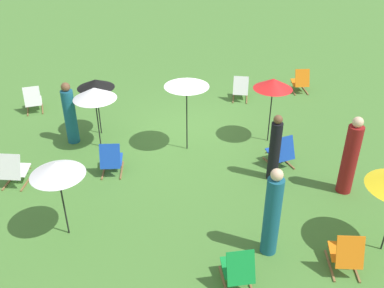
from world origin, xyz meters
TOP-DOWN VIEW (x-y plane):
  - ground_plane at (0.00, 0.00)m, footprint 40.00×40.00m
  - deckchair_1 at (4.22, 1.40)m, footprint 0.65×0.86m
  - deckchair_2 at (-2.04, 5.26)m, footprint 0.64×0.85m
  - deckchair_3 at (2.00, 1.35)m, footprint 0.57×0.82m
  - deckchair_4 at (-0.05, 5.26)m, footprint 0.50×0.77m
  - deckchair_5 at (-2.23, -2.18)m, footprint 0.68×0.87m
  - deckchair_6 at (-2.13, 1.78)m, footprint 0.63×0.84m
  - deckchair_7 at (-4.40, -2.44)m, footprint 0.56×0.81m
  - deckchair_8 at (4.30, -2.53)m, footprint 0.57×0.82m
  - umbrella_0 at (-2.24, 0.55)m, footprint 1.02×1.02m
  - umbrella_1 at (2.28, 0.03)m, footprint 1.11×1.11m
  - umbrella_2 at (0.02, 0.58)m, footprint 1.12×1.12m
  - umbrella_3 at (2.26, -0.70)m, footprint 1.00×1.00m
  - umbrella_4 at (2.92, 3.37)m, footprint 1.02×1.02m
  - person_0 at (-1.74, 2.27)m, footprint 0.32×0.32m
  - person_1 at (-0.85, 4.57)m, footprint 0.42×0.42m
  - person_2 at (-3.18, 3.06)m, footprint 0.44×0.44m
  - person_3 at (3.01, -0.36)m, footprint 0.41×0.41m

SIDE VIEW (x-z plane):
  - ground_plane at x=0.00m, z-range 0.00..0.00m
  - deckchair_1 at x=4.22m, z-range -0.05..0.79m
  - deckchair_2 at x=-2.04m, z-range -0.05..0.79m
  - deckchair_3 at x=2.00m, z-range -0.05..0.79m
  - deckchair_4 at x=-0.05m, z-range -0.05..0.79m
  - deckchair_5 at x=-2.23m, z-range -0.05..0.79m
  - deckchair_6 at x=-2.13m, z-range -0.05..0.79m
  - deckchair_7 at x=-4.40m, z-range -0.05..0.79m
  - deckchair_8 at x=4.30m, z-range -0.05..0.79m
  - person_0 at x=-1.74m, z-range -0.03..1.64m
  - person_3 at x=3.01m, z-range -0.05..1.68m
  - person_1 at x=-0.85m, z-range -0.04..1.83m
  - person_2 at x=-3.18m, z-range -0.05..1.84m
  - umbrella_3 at x=2.26m, z-range 0.69..2.31m
  - umbrella_1 at x=2.28m, z-range 0.70..2.39m
  - umbrella_4 at x=2.92m, z-range 0.71..2.39m
  - umbrella_0 at x=-2.24m, z-range 0.77..2.58m
  - umbrella_2 at x=0.02m, z-range 0.89..2.89m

